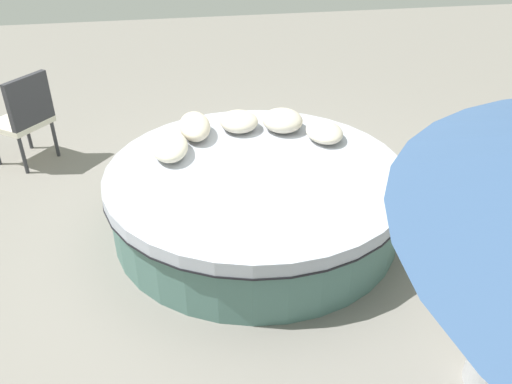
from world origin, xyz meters
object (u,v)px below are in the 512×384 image
(throw_pillow_2, at_px, (239,121))
(round_bed, at_px, (256,197))
(side_table, at_px, (501,359))
(throw_pillow_0, at_px, (324,132))
(throw_pillow_1, at_px, (283,120))
(throw_pillow_4, at_px, (170,146))
(throw_pillow_3, at_px, (195,126))
(patio_chair, at_px, (25,114))

(throw_pillow_2, bearing_deg, round_bed, -178.47)
(throw_pillow_2, height_order, side_table, throw_pillow_2)
(side_table, bearing_deg, throw_pillow_0, 9.89)
(throw_pillow_1, distance_m, throw_pillow_4, 1.15)
(throw_pillow_2, xyz_separation_m, side_table, (-2.74, -1.17, -0.45))
(throw_pillow_0, xyz_separation_m, throw_pillow_3, (0.29, 1.18, 0.02))
(throw_pillow_4, bearing_deg, throw_pillow_0, -87.31)
(throw_pillow_0, height_order, patio_chair, patio_chair)
(throw_pillow_0, height_order, throw_pillow_1, throw_pillow_1)
(throw_pillow_2, height_order, throw_pillow_3, throw_pillow_3)
(throw_pillow_2, relative_size, throw_pillow_3, 0.78)
(throw_pillow_0, relative_size, throw_pillow_3, 0.84)
(throw_pillow_2, bearing_deg, patio_chair, 69.32)
(throw_pillow_1, bearing_deg, side_table, -164.25)
(throw_pillow_4, bearing_deg, patio_chair, 49.89)
(round_bed, xyz_separation_m, side_table, (-1.94, -1.14, -0.08))
(throw_pillow_0, relative_size, throw_pillow_1, 1.05)
(throw_pillow_3, bearing_deg, throw_pillow_1, -90.64)
(throw_pillow_0, relative_size, throw_pillow_2, 1.08)
(throw_pillow_4, relative_size, side_table, 1.31)
(round_bed, bearing_deg, patio_chair, 53.24)
(throw_pillow_1, bearing_deg, throw_pillow_2, 79.52)
(round_bed, relative_size, throw_pillow_1, 5.86)
(throw_pillow_1, relative_size, patio_chair, 0.44)
(throw_pillow_3, xyz_separation_m, patio_chair, (0.87, 1.71, -0.12))
(throw_pillow_0, bearing_deg, side_table, -170.11)
(throw_pillow_0, xyz_separation_m, patio_chair, (1.16, 2.88, -0.09))
(throw_pillow_2, relative_size, side_table, 1.00)
(patio_chair, xyz_separation_m, side_table, (-3.55, -3.30, -0.35))
(throw_pillow_1, height_order, throw_pillow_4, throw_pillow_1)
(throw_pillow_2, relative_size, throw_pillow_4, 0.77)
(throw_pillow_1, distance_m, throw_pillow_3, 0.84)
(round_bed, relative_size, throw_pillow_4, 4.64)
(round_bed, relative_size, side_table, 6.05)
(round_bed, xyz_separation_m, throw_pillow_3, (0.74, 0.45, 0.38))
(throw_pillow_2, bearing_deg, throw_pillow_1, -100.48)
(throw_pillow_1, xyz_separation_m, throw_pillow_2, (0.08, 0.41, -0.01))
(round_bed, height_order, throw_pillow_4, throw_pillow_4)
(patio_chair, height_order, side_table, patio_chair)
(round_bed, height_order, throw_pillow_0, throw_pillow_0)
(patio_chair, bearing_deg, throw_pillow_4, -92.57)
(side_table, bearing_deg, patio_chair, 42.93)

